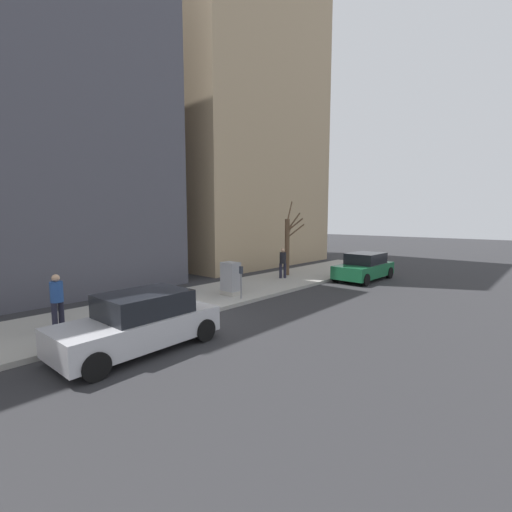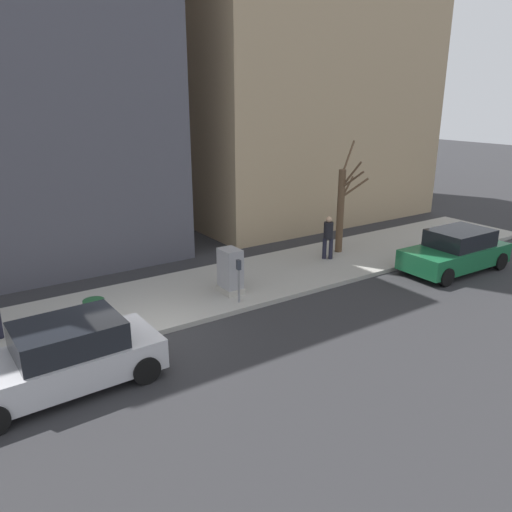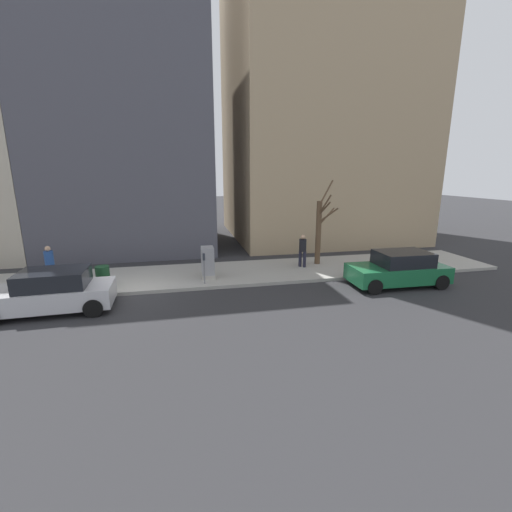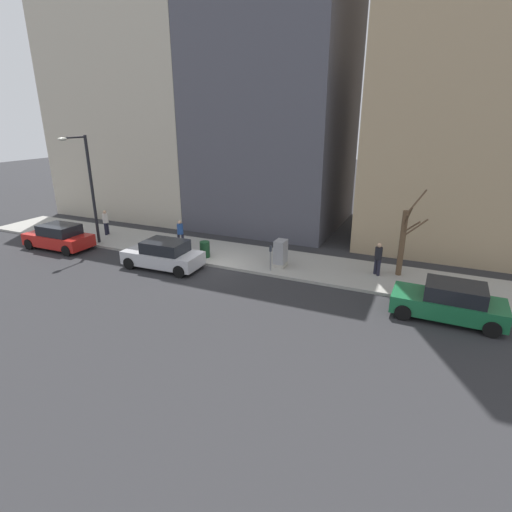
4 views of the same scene
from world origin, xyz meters
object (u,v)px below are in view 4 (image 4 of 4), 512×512
object	(u,v)px
parked_car_silver	(164,255)
pedestrian_far_corner	(106,221)
pedestrian_near_meter	(378,257)
office_block_center	(275,93)
office_tower_right	(156,107)
parked_car_red	(59,237)
pedestrian_midblock	(180,232)
streetlamp	(88,181)
trash_bin	(205,249)
utility_box	(281,253)
parking_meter	(271,255)
bare_tree	(403,240)
parked_car_green	(449,302)

from	to	relation	value
parked_car_silver	pedestrian_far_corner	size ratio (longest dim) A/B	2.57
pedestrian_near_meter	office_block_center	size ratio (longest dim) A/B	0.09
office_block_center	office_tower_right	distance (m)	11.30
parked_car_red	pedestrian_midblock	bearing A→B (deg)	-67.34
pedestrian_midblock	parked_car_silver	bearing A→B (deg)	83.28
streetlamp	pedestrian_near_meter	size ratio (longest dim) A/B	3.92
parked_car_silver	trash_bin	xyz separation A→B (m)	(2.06, -1.29, -0.14)
trash_bin	pedestrian_far_corner	world-z (taller)	pedestrian_far_corner
pedestrian_far_corner	office_tower_right	xyz separation A→B (m)	(9.62, 2.52, 7.28)
pedestrian_midblock	pedestrian_far_corner	world-z (taller)	same
pedestrian_midblock	office_tower_right	distance (m)	14.96
utility_box	pedestrian_far_corner	distance (m)	12.80
office_tower_right	parking_meter	bearing A→B (deg)	-126.71
utility_box	pedestrian_far_corner	world-z (taller)	pedestrian_far_corner
utility_box	streetlamp	world-z (taller)	streetlamp
utility_box	streetlamp	xyz separation A→B (m)	(-1.02, 11.99, 3.17)
streetlamp	trash_bin	world-z (taller)	streetlamp
utility_box	pedestrian_near_meter	size ratio (longest dim) A/B	0.86
bare_tree	pedestrian_far_corner	bearing A→B (deg)	91.57
bare_tree	office_tower_right	world-z (taller)	office_tower_right
pedestrian_near_meter	bare_tree	bearing A→B (deg)	-114.84
pedestrian_far_corner	office_tower_right	bearing A→B (deg)	-175.55
parked_car_red	pedestrian_near_meter	bearing A→B (deg)	-80.71
parked_car_silver	office_block_center	world-z (taller)	office_block_center
parked_car_silver	office_tower_right	distance (m)	17.77
trash_bin	pedestrian_far_corner	distance (m)	8.47
streetlamp	office_block_center	bearing A→B (deg)	-37.73
streetlamp	trash_bin	bearing A→B (deg)	-85.35
streetlamp	pedestrian_midblock	xyz separation A→B (m)	(1.58, -5.30, -2.93)
parked_car_red	streetlamp	distance (m)	3.87
utility_box	office_tower_right	distance (m)	19.97
trash_bin	pedestrian_midblock	size ratio (longest dim) A/B	0.54
parked_car_red	bare_tree	xyz separation A→B (m)	(3.66, -19.41, 1.24)
bare_tree	streetlamp	bearing A→B (deg)	97.32
trash_bin	streetlamp	bearing A→B (deg)	94.65
parked_car_silver	streetlamp	world-z (taller)	streetlamp
parking_meter	office_tower_right	size ratio (longest dim) A/B	0.08
parked_car_green	trash_bin	xyz separation A→B (m)	(2.04, 12.51, -0.14)
utility_box	trash_bin	distance (m)	4.43
pedestrian_far_corner	office_tower_right	distance (m)	12.33
bare_tree	office_tower_right	distance (m)	23.94
parking_meter	bare_tree	bearing A→B (deg)	-70.77
utility_box	streetlamp	bearing A→B (deg)	94.85
bare_tree	pedestrian_midblock	distance (m)	12.63
parked_car_red	streetlamp	xyz separation A→B (m)	(1.37, -1.53, 3.28)
parked_car_green	pedestrian_midblock	bearing A→B (deg)	79.57
pedestrian_near_meter	pedestrian_midblock	xyz separation A→B (m)	(-0.28, 11.54, 0.00)
parking_meter	pedestrian_midblock	xyz separation A→B (m)	(1.41, 6.47, 0.11)
pedestrian_midblock	bare_tree	bearing A→B (deg)	158.35
parking_meter	office_block_center	distance (m)	13.54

